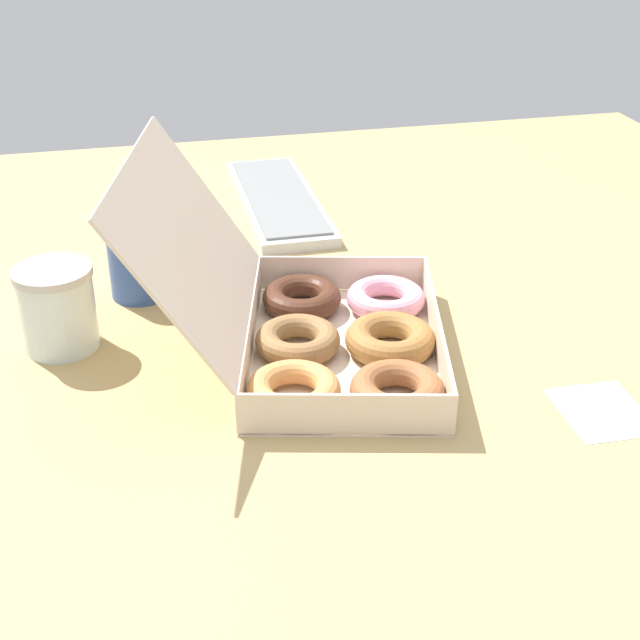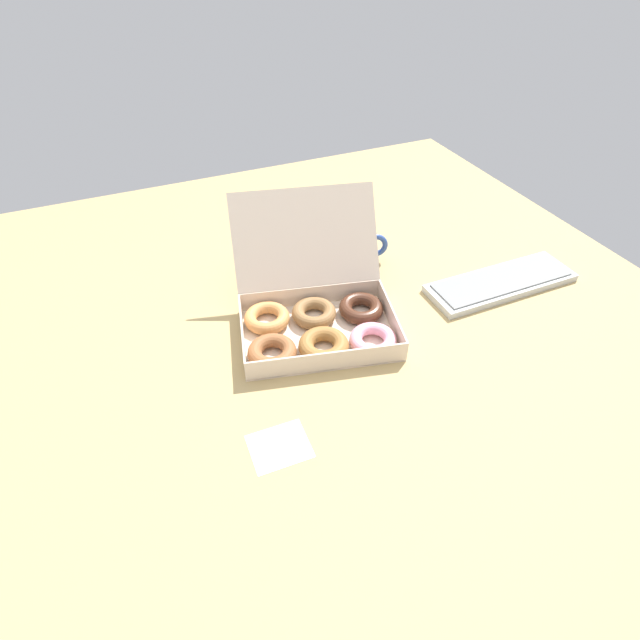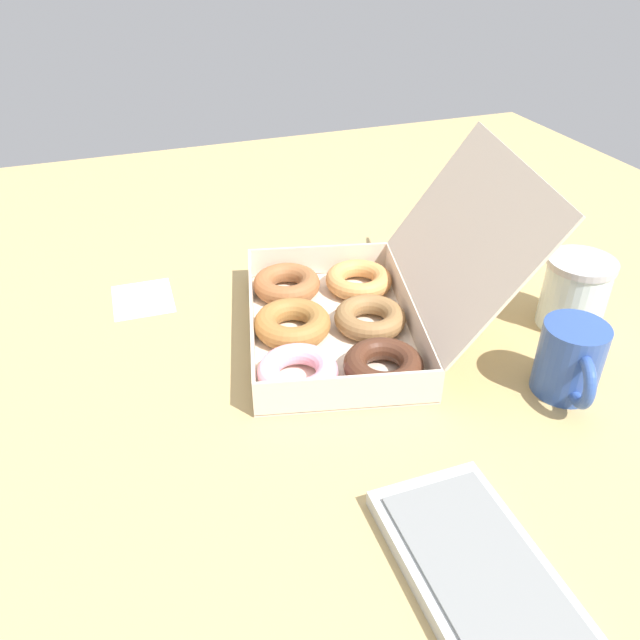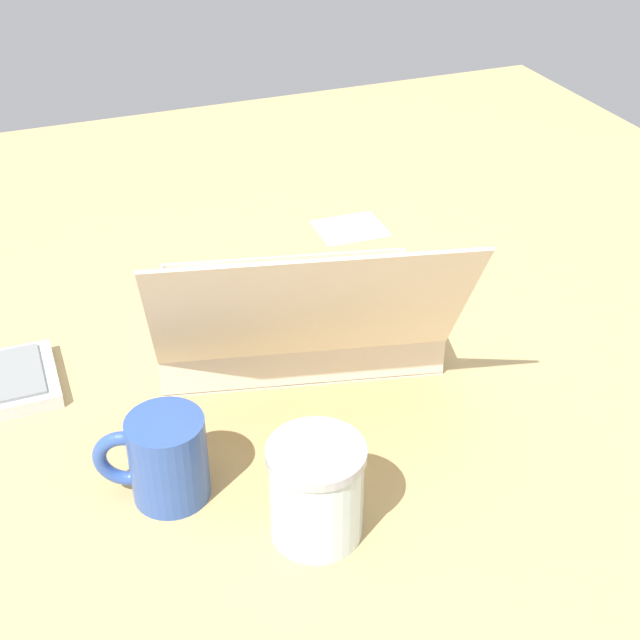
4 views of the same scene
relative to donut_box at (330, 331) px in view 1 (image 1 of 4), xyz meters
The scene contains 6 objects.
ground_plane 4.29cm from the donut_box, 165.15° to the left, with size 180.00×180.00×2.00cm, color tan.
donut_box is the anchor object (origin of this frame).
keyboard 50.06cm from the donut_box, ahead, with size 39.52×12.66×2.20cm.
coffee_mug 30.84cm from the donut_box, 44.39° to the left, with size 11.50×8.03×9.67cm.
glass_jar 33.43cm from the donut_box, 73.51° to the left, with size 9.61×9.61×10.70cm.
paper_napkin 32.79cm from the donut_box, 125.41° to the right, with size 10.78×9.17×0.15cm, color white.
Camera 1 is at (-91.00, 22.25, 56.54)cm, focal length 50.00 mm.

